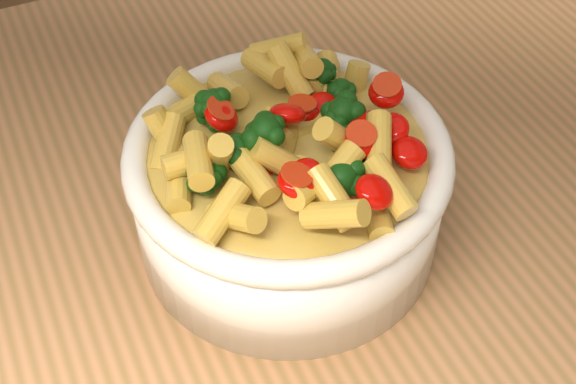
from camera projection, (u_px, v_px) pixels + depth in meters
name	position (u px, v px, depth m)	size (l,w,h in m)	color
table	(361.00, 291.00, 0.70)	(1.20, 0.80, 0.90)	#B1774C
serving_bowl	(288.00, 191.00, 0.57)	(0.23, 0.23, 0.10)	white
pasta_salad	(288.00, 128.00, 0.53)	(0.18, 0.18, 0.04)	gold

